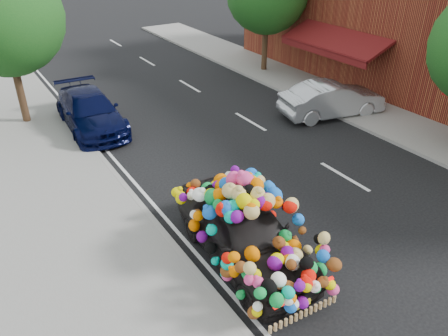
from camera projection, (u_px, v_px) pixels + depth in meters
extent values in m
plane|color=black|center=(249.00, 213.00, 11.74)|extent=(100.00, 100.00, 0.00)
cube|color=gray|center=(91.00, 271.00, 9.70)|extent=(4.00, 60.00, 0.12)
cube|color=gray|center=(170.00, 241.00, 10.61)|extent=(0.15, 60.00, 0.13)
cube|color=gray|center=(371.00, 113.00, 17.73)|extent=(3.00, 40.00, 0.12)
cube|color=#571011|center=(334.00, 39.00, 19.04)|extent=(1.62, 5.20, 0.75)
cube|color=#571011|center=(320.00, 51.00, 18.88)|extent=(0.06, 5.20, 0.35)
cylinder|color=#332114|center=(20.00, 90.00, 16.28)|extent=(0.28, 0.28, 2.73)
sphere|color=#144E17|center=(2.00, 15.00, 14.96)|extent=(4.20, 4.20, 4.20)
cylinder|color=#332114|center=(265.00, 46.00, 22.16)|extent=(0.28, 0.28, 2.64)
imported|color=black|center=(244.00, 232.00, 9.84)|extent=(1.95, 4.37, 1.46)
cube|color=red|center=(279.00, 304.00, 7.93)|extent=(0.22, 0.07, 0.14)
cube|color=red|center=(328.00, 281.00, 8.42)|extent=(0.22, 0.07, 0.14)
cube|color=yellow|center=(303.00, 304.00, 8.32)|extent=(0.34, 0.06, 0.12)
imported|color=black|center=(90.00, 111.00, 16.24)|extent=(2.13, 4.75, 1.35)
imported|color=#A9ABB1|center=(332.00, 99.00, 17.28)|extent=(4.41, 2.34, 1.38)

